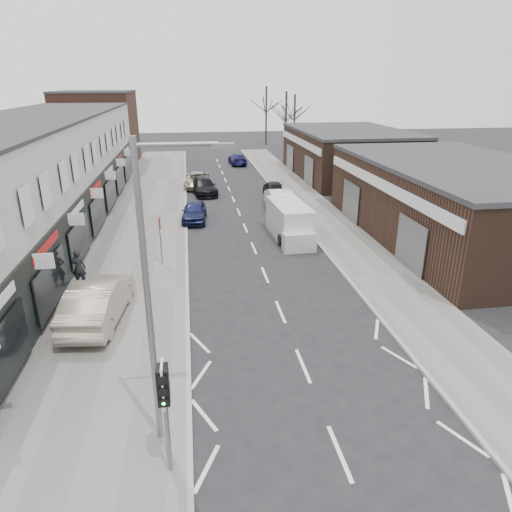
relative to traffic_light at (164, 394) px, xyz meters
name	(u,v)px	position (x,y,z in m)	size (l,w,h in m)	color
ground	(319,403)	(4.40, 2.02, -2.41)	(160.00, 160.00, 0.00)	black
pavement_left	(147,215)	(-2.35, 24.02, -2.35)	(5.50, 64.00, 0.12)	slate
pavement_right	(313,208)	(10.15, 24.02, -2.35)	(3.50, 64.00, 0.12)	slate
shop_terrace_left	(30,177)	(-9.10, 21.52, 1.14)	(8.00, 41.00, 7.10)	beige
brick_block_far	(99,130)	(-9.10, 47.02, 1.59)	(8.00, 10.00, 8.00)	#4C2C20
right_unit_near	(457,203)	(16.90, 16.02, -0.16)	(10.00, 18.00, 4.50)	#362318
right_unit_far	(348,154)	(16.90, 36.02, -0.16)	(10.00, 16.00, 4.50)	#362318
tree_far_a	(285,156)	(13.40, 50.02, -2.41)	(3.60, 3.60, 8.00)	#382D26
tree_far_b	(294,150)	(15.90, 56.02, -2.41)	(3.60, 3.60, 7.50)	#382D26
tree_far_c	(266,145)	(12.90, 62.02, -2.41)	(3.60, 3.60, 8.50)	#382D26
traffic_light	(164,394)	(0.00, 0.00, 0.00)	(0.28, 0.60, 3.10)	slate
street_lamp	(154,286)	(-0.13, 1.22, 2.20)	(2.23, 0.22, 8.00)	slate
warning_sign	(160,226)	(-0.76, 14.02, -0.21)	(0.12, 0.80, 2.70)	slate
white_van	(290,222)	(6.90, 17.64, -1.41)	(2.18, 5.57, 2.13)	silver
sedan_on_pavement	(98,301)	(-3.03, 8.20, -1.44)	(1.80, 5.17, 1.70)	#9F917F
pedestrian	(79,268)	(-4.49, 11.80, -1.39)	(0.66, 0.43, 1.81)	black
parked_car_left_a	(194,211)	(1.08, 22.18, -1.73)	(1.62, 4.03, 1.37)	#13183D
parked_car_left_b	(204,186)	(2.10, 30.27, -1.74)	(1.89, 4.66, 1.35)	black
parked_car_left_c	(197,180)	(1.56, 33.06, -1.74)	(2.22, 4.82, 1.34)	#AAA188
parked_car_right_a	(279,199)	(7.52, 24.13, -1.59)	(1.75, 5.02, 1.65)	silver
parked_car_right_b	(274,188)	(7.90, 28.55, -1.73)	(1.61, 4.00, 1.36)	black
parked_car_right_c	(238,159)	(6.60, 44.82, -1.77)	(1.81, 4.45, 1.29)	#181645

